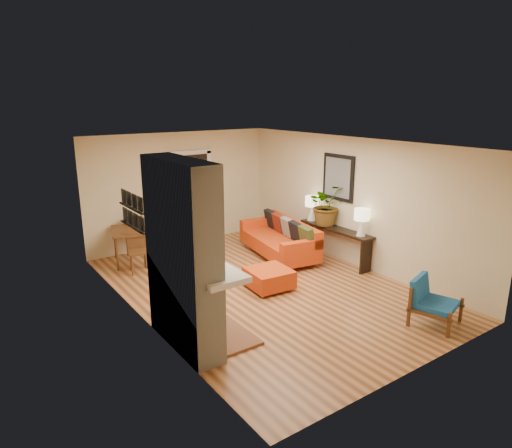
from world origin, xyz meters
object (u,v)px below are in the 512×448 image
Objects in this scene: lamp_near at (362,219)px; houseplant at (327,204)px; dining_table at (132,236)px; console_table at (336,235)px; ottoman at (269,277)px; sofa at (282,239)px; blue_chair at (430,299)px; lamp_far at (312,205)px.

houseplant is (-0.01, 0.97, 0.11)m from lamp_near.
dining_table is 0.91× the size of console_table.
console_table is at bearing -88.06° from houseplant.
ottoman is 2.21m from lamp_near.
sofa is 2.66× the size of blue_chair.
dining_table is 3.12× the size of lamp_near.
blue_chair is 3.29m from houseplant.
blue_chair is at bearing -91.12° from sofa.
console_table is 0.84m from lamp_near.
lamp_far is at bearing 88.78° from houseplant.
sofa is 2.52× the size of houseplant.
blue_chair is 2.92m from console_table.
lamp_near is at bearing -66.76° from sofa.
lamp_far is (0.69, -0.17, 0.70)m from sofa.
sofa is at bearing 44.74° from ottoman.
sofa is at bearing 126.58° from console_table.
houseplant is at bearing 90.59° from lamp_near.
sofa is at bearing 166.27° from lamp_far.
console_table is at bearing -53.42° from sofa.
ottoman is at bearing -150.50° from lamp_far.
houseplant is at bearing 18.50° from ottoman.
console_table reaches higher than ottoman.
console_table is (2.01, 0.38, 0.36)m from ottoman.
lamp_far is at bearing 77.90° from blue_chair.
dining_table is 3.89m from lamp_far.
dining_table reaches higher than ottoman.
blue_chair is 2.36m from lamp_near.
dining_table is at bearing 118.77° from ottoman.
houseplant is (-0.01, -0.47, 0.11)m from lamp_far.
lamp_far is (2.01, 1.14, 0.85)m from ottoman.
sofa is 1.21× the size of console_table.
houseplant reaches higher than blue_chair.
sofa reaches higher than ottoman.
dining_table is at bearing 153.16° from sofa.
ottoman is 0.47× the size of dining_table.
lamp_near reaches higher than ottoman.
lamp_near is 0.98m from houseplant.
lamp_near is at bearing -89.41° from houseplant.
console_table is 0.91m from lamp_far.
lamp_near is at bearing -8.60° from ottoman.
houseplant is (0.68, -0.64, 0.80)m from sofa.
blue_chair is 3.72m from lamp_far.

